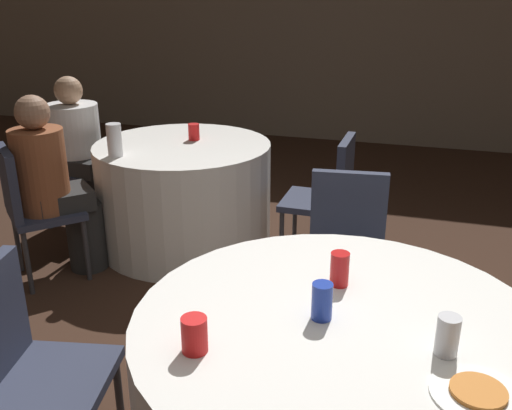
# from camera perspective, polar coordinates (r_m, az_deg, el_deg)

# --- Properties ---
(wall_back) EXTENTS (16.00, 0.06, 2.80)m
(wall_back) POSITION_cam_1_polar(r_m,az_deg,el_deg) (6.55, 15.37, 17.80)
(wall_back) COLOR #7A6B5B
(wall_back) RESTS_ON ground_plane
(table_far) EXTENTS (1.17, 1.17, 0.73)m
(table_far) POSITION_cam_1_polar(r_m,az_deg,el_deg) (3.92, -7.14, 0.97)
(table_far) COLOR white
(table_far) RESTS_ON ground_plane
(chair_near_west) EXTENTS (0.47, 0.47, 0.85)m
(chair_near_west) POSITION_cam_1_polar(r_m,az_deg,el_deg) (2.18, -22.27, -13.98)
(chair_near_west) COLOR #2D3347
(chair_near_west) RESTS_ON ground_plane
(chair_near_north) EXTENTS (0.44, 0.45, 0.85)m
(chair_near_north) POSITION_cam_1_polar(r_m,az_deg,el_deg) (2.89, 9.04, -3.60)
(chair_near_north) COLOR #2D3347
(chair_near_north) RESTS_ON ground_plane
(chair_far_west) EXTENTS (0.45, 0.44, 0.85)m
(chair_far_west) POSITION_cam_1_polar(r_m,az_deg,el_deg) (4.45, -18.39, 4.48)
(chair_far_west) COLOR #2D3347
(chair_far_west) RESTS_ON ground_plane
(chair_far_southwest) EXTENTS (0.57, 0.57, 0.85)m
(chair_far_southwest) POSITION_cam_1_polar(r_m,az_deg,el_deg) (3.62, -21.75, 0.30)
(chair_far_southwest) COLOR #2D3347
(chair_far_southwest) RESTS_ON ground_plane
(chair_far_east) EXTENTS (0.41, 0.41, 0.85)m
(chair_far_east) POSITION_cam_1_polar(r_m,az_deg,el_deg) (3.59, 7.37, 1.50)
(chair_far_east) COLOR #2D3347
(chair_far_east) RESTS_ON ground_plane
(person_white_shirt) EXTENTS (0.53, 0.40, 1.11)m
(person_white_shirt) POSITION_cam_1_polar(r_m,az_deg,el_deg) (4.34, -16.98, 5.13)
(person_white_shirt) COLOR #282828
(person_white_shirt) RESTS_ON ground_plane
(person_floral_shirt) EXTENTS (0.44, 0.45, 1.13)m
(person_floral_shirt) POSITION_cam_1_polar(r_m,az_deg,el_deg) (3.63, -19.33, 1.55)
(person_floral_shirt) COLOR #282828
(person_floral_shirt) RESTS_ON ground_plane
(pizza_plate_near) EXTENTS (0.25, 0.25, 0.02)m
(pizza_plate_near) POSITION_cam_1_polar(r_m,az_deg,el_deg) (1.64, 21.32, -17.09)
(pizza_plate_near) COLOR white
(pizza_plate_near) RESTS_ON table_near
(soda_can_red) EXTENTS (0.07, 0.07, 0.12)m
(soda_can_red) POSITION_cam_1_polar(r_m,az_deg,el_deg) (2.01, 8.36, -6.35)
(soda_can_red) COLOR red
(soda_can_red) RESTS_ON table_near
(soda_can_silver) EXTENTS (0.07, 0.07, 0.12)m
(soda_can_silver) POSITION_cam_1_polar(r_m,az_deg,el_deg) (1.73, 18.61, -12.28)
(soda_can_silver) COLOR silver
(soda_can_silver) RESTS_ON table_near
(soda_can_blue) EXTENTS (0.07, 0.07, 0.12)m
(soda_can_blue) POSITION_cam_1_polar(r_m,az_deg,el_deg) (1.82, 6.51, -9.52)
(soda_can_blue) COLOR #1E38A5
(soda_can_blue) RESTS_ON table_near
(cup_near) EXTENTS (0.08, 0.08, 0.11)m
(cup_near) POSITION_cam_1_polar(r_m,az_deg,el_deg) (1.67, -6.18, -12.77)
(cup_near) COLOR red
(cup_near) RESTS_ON table_near
(bottle_far) EXTENTS (0.09, 0.09, 0.20)m
(bottle_far) POSITION_cam_1_polar(r_m,az_deg,el_deg) (3.59, -13.97, 6.33)
(bottle_far) COLOR white
(bottle_far) RESTS_ON table_far
(cup_far) EXTENTS (0.08, 0.08, 0.11)m
(cup_far) POSITION_cam_1_polar(r_m,az_deg,el_deg) (3.89, -6.23, 7.28)
(cup_far) COLOR red
(cup_far) RESTS_ON table_far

